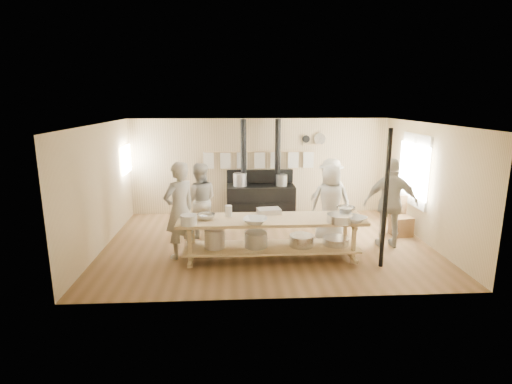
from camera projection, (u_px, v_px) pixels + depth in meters
ground at (267, 243)px, 8.78m from camera, size 7.00×7.00×0.00m
room_shell at (268, 171)px, 8.41m from camera, size 7.00×7.00×7.00m
window_right at (415, 170)px, 9.22m from camera, size 0.09×1.50×1.65m
left_opening at (126, 159)px, 10.17m from camera, size 0.00×0.90×0.90m
stove at (260, 197)px, 10.72m from camera, size 1.90×0.75×2.60m
towel_rail at (260, 158)px, 10.76m from camera, size 3.00×0.04×0.47m
back_wall_shelf at (314, 141)px, 10.77m from camera, size 0.63×0.14×0.32m
prep_table at (271, 234)px, 7.78m from camera, size 3.60×0.90×0.85m
support_post at (386, 200)px, 7.28m from camera, size 0.08×0.08×2.60m
cook_far_left at (180, 210)px, 7.83m from camera, size 0.83×0.82×1.93m
cook_left at (200, 200)px, 9.04m from camera, size 0.86×0.69×1.71m
cook_center at (331, 203)px, 8.74m from camera, size 0.95×0.73×1.74m
cook_right at (391, 203)px, 8.39m from camera, size 1.17×0.59×1.91m
cook_by_window at (331, 192)px, 9.99m from camera, size 1.21×1.20×1.67m
chair at (401, 224)px, 9.27m from camera, size 0.47×0.47×0.91m
bowl_white_a at (255, 221)px, 7.36m from camera, size 0.52×0.52×0.11m
bowl_steel_a at (206, 217)px, 7.62m from camera, size 0.45×0.45×0.11m
bowl_white_b at (355, 219)px, 7.46m from camera, size 0.59×0.59×0.10m
bowl_steel_b at (346, 209)px, 8.10m from camera, size 0.41×0.41×0.12m
roasting_pan at (269, 211)px, 8.02m from camera, size 0.50×0.37×0.10m
mixing_bowl_large at (340, 218)px, 7.44m from camera, size 0.63×0.63×0.15m
bucket_galv at (345, 213)px, 7.64m from camera, size 0.28×0.28×0.21m
deep_bowl_enamel at (189, 220)px, 7.28m from camera, size 0.36×0.36×0.19m
pitcher at (228, 211)px, 7.79m from camera, size 0.15×0.15×0.22m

